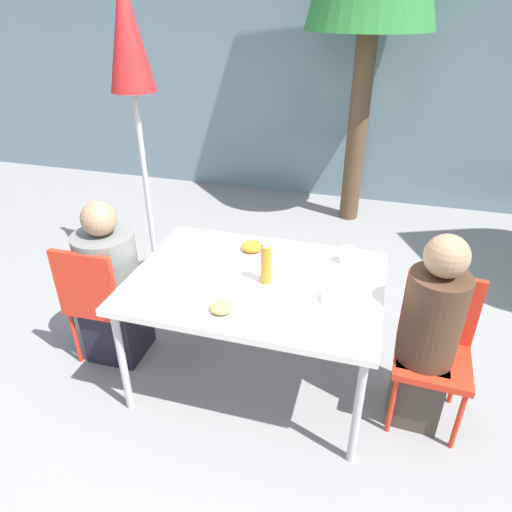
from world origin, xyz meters
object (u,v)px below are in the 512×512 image
at_px(chair_left, 98,296).
at_px(chair_right, 435,340).
at_px(closed_umbrella, 130,56).
at_px(bottle, 266,264).
at_px(drinking_cup, 346,255).
at_px(salad_bowl, 335,296).
at_px(person_left, 112,288).
at_px(person_right, 427,338).

xyz_separation_m(chair_left, chair_right, (2.03, 0.13, 0.00)).
bearing_deg(closed_umbrella, bottle, -38.64).
relative_size(chair_left, chair_right, 1.00).
xyz_separation_m(chair_left, bottle, (1.07, 0.08, 0.36)).
xyz_separation_m(closed_umbrella, drinking_cup, (1.70, -0.68, -0.99)).
bearing_deg(drinking_cup, chair_left, -163.98).
relative_size(bottle, drinking_cup, 2.42).
xyz_separation_m(chair_right, salad_bowl, (-0.56, -0.12, 0.27)).
xyz_separation_m(chair_right, drinking_cup, (-0.54, 0.30, 0.29)).
bearing_deg(bottle, person_left, -179.81).
relative_size(closed_umbrella, salad_bowl, 16.28).
relative_size(closed_umbrella, drinking_cup, 22.92).
distance_m(closed_umbrella, drinking_cup, 2.08).
bearing_deg(person_right, salad_bowl, 7.85).
bearing_deg(closed_umbrella, drinking_cup, -21.98).
relative_size(person_left, salad_bowl, 7.73).
bearing_deg(person_right, bottle, 0.79).
xyz_separation_m(chair_right, closed_umbrella, (-2.24, 0.98, 1.28)).
relative_size(closed_umbrella, bottle, 9.48).
height_order(person_left, person_right, person_right).
bearing_deg(drinking_cup, bottle, -140.27).
bearing_deg(person_right, chair_right, -121.92).
relative_size(chair_left, drinking_cup, 8.43).
height_order(person_left, drinking_cup, person_left).
relative_size(person_left, bottle, 4.50).
relative_size(drinking_cup, salad_bowl, 0.71).
xyz_separation_m(chair_left, closed_umbrella, (-0.21, 1.11, 1.28)).
distance_m(person_left, chair_right, 1.98).
bearing_deg(bottle, chair_right, 2.66).
xyz_separation_m(person_right, drinking_cup, (-0.49, 0.38, 0.23)).
bearing_deg(person_left, person_right, -2.02).
height_order(chair_right, drinking_cup, chair_right).
height_order(chair_left, bottle, bottle).
bearing_deg(chair_left, person_right, 0.36).
distance_m(chair_right, salad_bowl, 0.63).
bearing_deg(salad_bowl, chair_right, 12.25).
height_order(person_right, bottle, person_right).
distance_m(person_right, bottle, 0.95).
relative_size(chair_right, bottle, 3.49).
height_order(chair_right, salad_bowl, chair_right).
bearing_deg(salad_bowl, person_right, 4.94).
height_order(closed_umbrella, drinking_cup, closed_umbrella).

